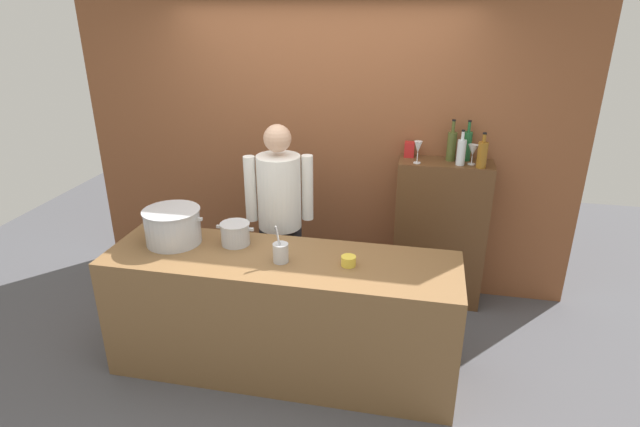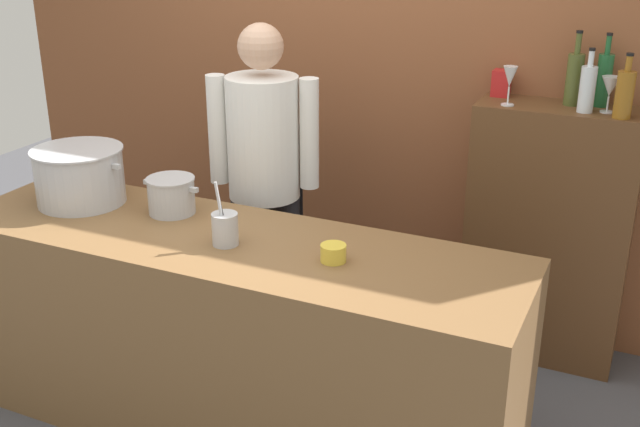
% 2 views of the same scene
% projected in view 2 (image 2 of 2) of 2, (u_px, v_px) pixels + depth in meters
% --- Properties ---
extents(ground_plane, '(8.00, 8.00, 0.00)m').
position_uv_depth(ground_plane, '(237.00, 424.00, 3.45)').
color(ground_plane, '#4C4C51').
extents(brick_back_panel, '(4.40, 0.10, 3.00)m').
position_uv_depth(brick_back_panel, '(362.00, 37.00, 4.07)').
color(brick_back_panel, brown).
rests_on(brick_back_panel, ground_plane).
extents(prep_counter, '(2.42, 0.70, 0.90)m').
position_uv_depth(prep_counter, '(233.00, 336.00, 3.28)').
color(prep_counter, brown).
rests_on(prep_counter, ground_plane).
extents(bar_cabinet, '(0.76, 0.32, 1.29)m').
position_uv_depth(bar_cabinet, '(547.00, 235.00, 3.79)').
color(bar_cabinet, brown).
rests_on(bar_cabinet, ground_plane).
extents(chef, '(0.51, 0.39, 1.66)m').
position_uv_depth(chef, '(264.00, 171.00, 3.70)').
color(chef, black).
rests_on(chef, ground_plane).
extents(stockpot_large, '(0.46, 0.40, 0.25)m').
position_uv_depth(stockpot_large, '(80.00, 176.00, 3.45)').
color(stockpot_large, '#B7BABF').
rests_on(stockpot_large, prep_counter).
extents(stockpot_small, '(0.27, 0.21, 0.16)m').
position_uv_depth(stockpot_small, '(171.00, 195.00, 3.35)').
color(stockpot_small, '#B7BABF').
rests_on(stockpot_small, prep_counter).
extents(utensil_crock, '(0.10, 0.10, 0.26)m').
position_uv_depth(utensil_crock, '(225.00, 228.00, 3.04)').
color(utensil_crock, '#B7BABF').
rests_on(utensil_crock, prep_counter).
extents(butter_jar, '(0.10, 0.10, 0.07)m').
position_uv_depth(butter_jar, '(333.00, 253.00, 2.91)').
color(butter_jar, yellow).
rests_on(butter_jar, prep_counter).
extents(wine_bottle_amber, '(0.08, 0.08, 0.28)m').
position_uv_depth(wine_bottle_amber, '(625.00, 93.00, 3.32)').
color(wine_bottle_amber, '#8C5919').
rests_on(wine_bottle_amber, bar_cabinet).
extents(wine_bottle_green, '(0.07, 0.07, 0.33)m').
position_uv_depth(wine_bottle_green, '(604.00, 79.00, 3.51)').
color(wine_bottle_green, '#1E592D').
rests_on(wine_bottle_green, bar_cabinet).
extents(wine_bottle_olive, '(0.08, 0.08, 0.34)m').
position_uv_depth(wine_bottle_olive, '(574.00, 78.00, 3.53)').
color(wine_bottle_olive, '#475123').
rests_on(wine_bottle_olive, bar_cabinet).
extents(wine_bottle_clear, '(0.07, 0.07, 0.28)m').
position_uv_depth(wine_bottle_clear, '(587.00, 88.00, 3.42)').
color(wine_bottle_clear, silver).
rests_on(wine_bottle_clear, bar_cabinet).
extents(wine_glass_tall, '(0.07, 0.07, 0.18)m').
position_uv_depth(wine_glass_tall, '(510.00, 78.00, 3.52)').
color(wine_glass_tall, silver).
rests_on(wine_glass_tall, bar_cabinet).
extents(wine_glass_wide, '(0.08, 0.08, 0.16)m').
position_uv_depth(wine_glass_wide, '(610.00, 88.00, 3.41)').
color(wine_glass_wide, silver).
rests_on(wine_glass_wide, bar_cabinet).
extents(spice_tin_red, '(0.08, 0.08, 0.13)m').
position_uv_depth(spice_tin_red, '(501.00, 83.00, 3.72)').
color(spice_tin_red, red).
rests_on(spice_tin_red, bar_cabinet).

